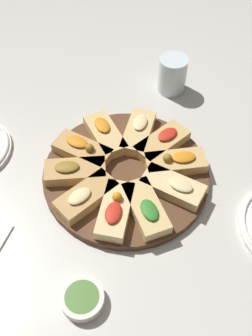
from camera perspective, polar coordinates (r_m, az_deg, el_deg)
The scene contains 14 objects.
ground_plane at distance 0.92m, azimuth 0.00°, elevation -1.24°, with size 3.00×3.00×0.00m, color beige.
serving_board at distance 0.91m, azimuth 0.00°, elevation -0.88°, with size 0.38×0.38×0.02m, color #51331E.
focaccia_slice_0 at distance 0.96m, azimuth 1.81°, elevation 5.29°, with size 0.09×0.15×0.04m.
focaccia_slice_1 at distance 0.96m, azimuth -3.06°, elevation 4.95°, with size 0.15×0.13×0.04m.
focaccia_slice_2 at distance 0.93m, azimuth -6.20°, elevation 2.81°, with size 0.14×0.07×0.04m.
focaccia_slice_3 at distance 0.89m, azimuth -7.45°, elevation -0.42°, with size 0.15×0.12×0.04m.
focaccia_slice_4 at distance 0.85m, azimuth -5.82°, elevation -4.10°, with size 0.10×0.15×0.04m.
focaccia_slice_5 at distance 0.83m, azimuth -1.58°, elevation -6.10°, with size 0.10×0.15×0.04m.
focaccia_slice_6 at distance 0.83m, azimuth 2.91°, elevation -5.84°, with size 0.14×0.14×0.04m.
focaccia_slice_7 at distance 0.86m, azimuth 6.75°, elevation -2.91°, with size 0.14×0.07×0.04m.
focaccia_slice_8 at distance 0.91m, azimuth 7.24°, elevation 0.84°, with size 0.15×0.13×0.04m.
focaccia_slice_9 at distance 0.94m, azimuth 5.29°, elevation 3.73°, with size 0.11×0.15×0.04m.
water_glass at distance 1.11m, azimuth 6.75°, elevation 13.32°, with size 0.08×0.08×0.10m, color silver.
dipping_bowl at distance 0.77m, azimuth -6.35°, elevation -18.33°, with size 0.08×0.08×0.02m.
Camera 1 is at (0.25, -0.49, 0.73)m, focal length 42.00 mm.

